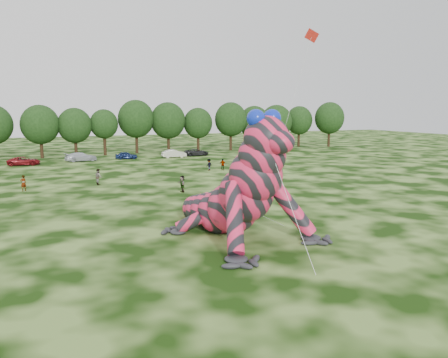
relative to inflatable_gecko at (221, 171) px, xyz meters
The scene contains 25 objects.
ground 4.63m from the inflatable_gecko, 169.43° to the right, with size 240.00×240.00×0.00m, color #16330A.
inflatable_gecko is the anchor object (origin of this frame).
flying_kite 16.70m from the inflatable_gecko, 31.27° to the left, with size 4.04×3.13×16.20m.
tree_7 57.70m from the inflatable_gecko, 101.54° to the left, with size 6.68×6.01×9.48m, color black, non-canonical shape.
tree_8 57.00m from the inflatable_gecko, 95.72° to the left, with size 6.14×5.53×8.94m, color black, non-canonical shape.
tree_9 57.07m from the inflatable_gecko, 90.40° to the left, with size 5.27×4.74×8.68m, color black, non-canonical shape.
tree_10 58.61m from the inflatable_gecko, 84.19° to the left, with size 7.09×6.38×10.50m, color black, non-canonical shape.
tree_11 59.22m from the inflatable_gecko, 77.99° to the left, with size 7.01×6.31×10.07m, color black, non-canonical shape.
tree_12 60.39m from the inflatable_gecko, 72.11° to the left, with size 5.99×5.39×8.97m, color black, non-canonical shape.
tree_13 62.38m from the inflatable_gecko, 65.70° to the left, with size 6.83×6.15×10.13m, color black, non-canonical shape.
tree_14 66.64m from the inflatable_gecko, 61.30° to the left, with size 6.82×6.14×9.40m, color black, non-canonical shape.
tree_15 68.38m from the inflatable_gecko, 57.23° to the left, with size 7.17×6.45×9.63m, color black, non-canonical shape.
tree_16 73.67m from the inflatable_gecko, 53.34° to the left, with size 6.26×5.63×9.37m, color black, non-canonical shape.
tree_17 75.69m from the inflatable_gecko, 48.16° to the left, with size 6.98×6.28×10.30m, color black, non-canonical shape.
car_2 48.78m from the inflatable_gecko, 107.01° to the left, with size 2.23×4.83×1.34m, color maroon.
car_3 49.00m from the inflatable_gecko, 96.50° to the left, with size 2.11×5.20×1.51m, color silver.
car_4 49.11m from the inflatable_gecko, 87.52° to the left, with size 1.54×3.83×1.30m, color navy.
car_5 49.14m from the inflatable_gecko, 77.63° to the left, with size 1.54×4.43×1.46m, color beige.
car_6 51.96m from the inflatable_gecko, 72.72° to the left, with size 2.15×4.66×1.30m, color #262628.
car_7 56.89m from the inflatable_gecko, 59.98° to the left, with size 2.03×4.99×1.45m, color silver.
spectator_3 31.98m from the inflatable_gecko, 67.15° to the left, with size 0.97×0.40×1.65m, color gray.
spectator_5 16.07m from the inflatable_gecko, 82.90° to the left, with size 1.63×0.52×1.76m, color gray.
spectator_0 26.66m from the inflatable_gecko, 121.02° to the left, with size 0.63×0.42×1.74m, color gray.
spectator_2 31.78m from the inflatable_gecko, 70.77° to the left, with size 1.07×0.61×1.65m, color gray.
spectator_1 24.55m from the inflatable_gecko, 103.55° to the left, with size 0.91×0.71×1.88m, color gray.
Camera 1 is at (-10.18, -27.87, 8.75)m, focal length 35.00 mm.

